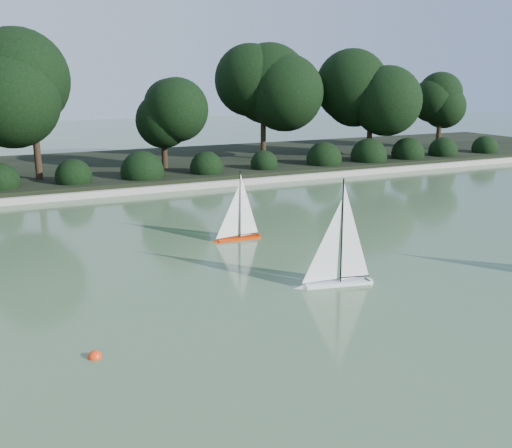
% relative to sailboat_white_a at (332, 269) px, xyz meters
% --- Properties ---
extents(ground, '(80.00, 80.00, 0.00)m').
position_rel_sailboat_white_a_xyz_m(ground, '(-0.44, -0.23, -0.29)').
color(ground, '#3A5131').
rests_on(ground, ground).
extents(pond_coping, '(40.00, 0.35, 0.18)m').
position_rel_sailboat_white_a_xyz_m(pond_coping, '(-0.44, 8.77, -0.20)').
color(pond_coping, gray).
rests_on(pond_coping, ground).
extents(far_bank, '(40.00, 8.00, 0.30)m').
position_rel_sailboat_white_a_xyz_m(far_bank, '(-0.44, 12.77, -0.14)').
color(far_bank, black).
rests_on(far_bank, ground).
extents(tree_line, '(26.31, 3.93, 4.39)m').
position_rel_sailboat_white_a_xyz_m(tree_line, '(0.79, 11.21, 2.35)').
color(tree_line, black).
rests_on(tree_line, ground).
extents(shrub_hedge, '(29.10, 1.10, 1.10)m').
position_rel_sailboat_white_a_xyz_m(shrub_hedge, '(-0.44, 9.67, 0.16)').
color(shrub_hedge, black).
rests_on(shrub_hedge, ground).
extents(sailboat_white_a, '(1.35, 0.48, 1.84)m').
position_rel_sailboat_white_a_xyz_m(sailboat_white_a, '(0.00, 0.00, 0.00)').
color(sailboat_white_a, white).
rests_on(sailboat_white_a, ground).
extents(sailboat_orange, '(1.11, 0.21, 1.51)m').
position_rel_sailboat_white_a_xyz_m(sailboat_orange, '(-0.36, 3.10, -0.05)').
color(sailboat_orange, red).
rests_on(sailboat_orange, ground).
extents(race_buoy, '(0.17, 0.17, 0.17)m').
position_rel_sailboat_white_a_xyz_m(race_buoy, '(-3.86, -0.85, -0.29)').
color(race_buoy, red).
rests_on(race_buoy, ground).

